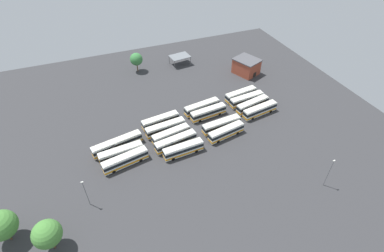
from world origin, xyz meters
The scene contains 24 objects.
ground_plane centered at (0.00, 0.00, 0.00)m, with size 127.14×127.14×0.00m, color #333335.
bus_row0_slot1 centered at (-22.68, -6.37, 1.84)m, with size 13.06×4.76×3.47m.
bus_row0_slot2 centered at (-23.21, -3.15, 1.84)m, with size 12.69×3.63×3.47m.
bus_row0_slot3 centered at (-23.60, 0.78, 1.84)m, with size 15.01×5.23×3.47m.
bus_row1_slot0 centered at (-6.41, -8.34, 1.84)m, with size 11.95×3.19×3.47m.
bus_row1_slot1 centered at (-7.36, -4.51, 1.84)m, with size 13.03×4.32×3.47m.
bus_row1_slot2 centered at (-7.70, -1.17, 1.84)m, with size 12.10×4.43×3.47m.
bus_row1_slot3 centered at (-8.27, 2.51, 1.84)m, with size 12.83×3.76×3.47m.
bus_row1_slot4 centered at (-8.70, 6.37, 1.84)m, with size 12.32×3.98×3.47m.
bus_row2_slot0 centered at (8.31, -6.18, 1.84)m, with size 12.17×4.50×3.47m.
bus_row2_slot1 centered at (8.50, -2.57, 1.84)m, with size 12.89×3.67×3.47m.
bus_row2_slot3 centered at (7.24, 4.71, 1.84)m, with size 12.57×3.80×3.47m.
bus_row2_slot4 centered at (6.49, 8.21, 1.84)m, with size 12.81×4.25×3.47m.
bus_row3_slot1 centered at (23.83, -0.46, 1.84)m, with size 12.83×4.26×3.47m.
bus_row3_slot2 centered at (23.12, 3.11, 1.84)m, with size 12.74×4.81×3.47m.
bus_row3_slot3 centered at (22.82, 6.58, 1.84)m, with size 12.85×3.65×3.47m.
bus_row3_slot4 centered at (22.35, 10.00, 1.84)m, with size 12.35×4.13×3.47m.
depot_building centered at (33.19, 25.29, 3.14)m, with size 10.99×11.76×6.24m.
maintenance_shelter centered at (10.91, 42.31, 3.59)m, with size 8.76×6.81×3.80m.
lamp_post_near_entrance centered at (23.44, -32.39, 5.08)m, with size 0.56×0.28×9.32m.
lamp_post_far_corner centered at (-33.62, -16.01, 4.69)m, with size 0.56×0.28×8.56m.
tree_east_edge centered at (-7.25, 43.28, 5.34)m, with size 5.03×5.03×7.88m.
tree_northwest centered at (-42.04, -24.52, 5.56)m, with size 6.04×6.04×8.59m.
tree_south_edge centered at (-50.92, -18.87, 5.53)m, with size 6.55×6.55×8.81m.
Camera 1 is at (-26.18, -64.70, 61.15)m, focal length 27.52 mm.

